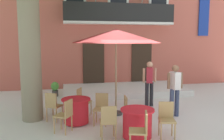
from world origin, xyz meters
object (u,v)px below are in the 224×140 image
(cafe_chair_near_tree_0, at_px, (65,114))
(cafe_chair_near_tree_3, at_px, (53,105))
(cafe_chair_middle_1, at_px, (129,109))
(cafe_chair_middle_2, at_px, (108,120))
(cafe_table_middle, at_px, (137,123))
(pedestrian_near_entrance, at_px, (149,81))
(cafe_chair_near_tree_1, at_px, (101,107))
(pedestrian_mid_plaza, at_px, (175,87))
(cafe_table_near_tree, at_px, (76,111))
(ground_planter_left, at_px, (55,88))
(cafe_chair_middle_0, at_px, (166,117))
(cafe_umbrella, at_px, (116,36))
(cafe_chair_middle_3, at_px, (141,129))
(cafe_chair_near_tree_2, at_px, (82,100))

(cafe_chair_near_tree_0, relative_size, cafe_chair_near_tree_3, 1.00)
(cafe_chair_middle_1, height_order, cafe_chair_middle_2, same)
(cafe_table_middle, distance_m, pedestrian_near_entrance, 3.12)
(pedestrian_near_entrance, bearing_deg, cafe_chair_near_tree_1, -143.04)
(pedestrian_mid_plaza, bearing_deg, pedestrian_near_entrance, 106.04)
(cafe_table_near_tree, distance_m, cafe_chair_middle_2, 1.60)
(ground_planter_left, bearing_deg, cafe_chair_near_tree_0, -84.54)
(cafe_table_near_tree, distance_m, pedestrian_near_entrance, 3.17)
(pedestrian_near_entrance, xyz_separation_m, pedestrian_mid_plaza, (0.38, -1.32, 0.00))
(cafe_chair_middle_0, distance_m, cafe_umbrella, 3.10)
(cafe_chair_middle_1, distance_m, cafe_chair_middle_3, 1.50)
(cafe_table_near_tree, bearing_deg, cafe_chair_middle_0, -34.04)
(cafe_chair_near_tree_3, xyz_separation_m, cafe_chair_middle_0, (2.90, -1.81, 0.00))
(cafe_chair_middle_2, bearing_deg, ground_planter_left, 105.84)
(cafe_table_near_tree, height_order, cafe_chair_near_tree_0, cafe_chair_near_tree_0)
(cafe_chair_near_tree_2, relative_size, cafe_chair_near_tree_3, 1.00)
(cafe_chair_middle_2, relative_size, cafe_umbrella, 0.31)
(cafe_chair_near_tree_2, bearing_deg, cafe_chair_near_tree_0, -111.85)
(cafe_table_near_tree, distance_m, cafe_umbrella, 2.67)
(cafe_chair_middle_3, xyz_separation_m, pedestrian_mid_plaza, (1.85, 2.18, 0.43))
(cafe_chair_middle_3, distance_m, pedestrian_near_entrance, 3.83)
(cafe_chair_middle_0, bearing_deg, cafe_chair_near_tree_0, 162.18)
(cafe_chair_near_tree_0, bearing_deg, ground_planter_left, 95.46)
(cafe_chair_middle_0, height_order, cafe_umbrella, cafe_umbrella)
(cafe_chair_middle_0, relative_size, cafe_umbrella, 0.31)
(cafe_chair_near_tree_0, height_order, cafe_table_middle, cafe_chair_near_tree_0)
(cafe_chair_near_tree_0, height_order, cafe_umbrella, cafe_umbrella)
(cafe_chair_near_tree_3, height_order, cafe_umbrella, cafe_umbrella)
(cafe_table_middle, relative_size, ground_planter_left, 1.33)
(cafe_chair_near_tree_2, xyz_separation_m, cafe_chair_middle_1, (1.23, -1.35, 0.00))
(cafe_chair_near_tree_1, bearing_deg, cafe_chair_middle_0, -41.49)
(cafe_umbrella, relative_size, pedestrian_mid_plaza, 1.71)
(cafe_chair_near_tree_0, distance_m, cafe_chair_middle_1, 1.79)
(cafe_umbrella, bearing_deg, cafe_table_middle, -86.73)
(cafe_table_near_tree, relative_size, cafe_umbrella, 0.30)
(cafe_chair_near_tree_2, distance_m, cafe_table_middle, 2.44)
(cafe_chair_near_tree_1, relative_size, cafe_chair_middle_3, 1.00)
(cafe_umbrella, bearing_deg, cafe_chair_near_tree_2, 175.43)
(cafe_umbrella, relative_size, ground_planter_left, 4.47)
(cafe_chair_near_tree_3, bearing_deg, pedestrian_near_entrance, 16.92)
(cafe_chair_near_tree_2, relative_size, cafe_chair_middle_1, 1.00)
(pedestrian_mid_plaza, bearing_deg, cafe_table_near_tree, -179.10)
(cafe_chair_middle_3, height_order, ground_planter_left, cafe_chair_middle_3)
(cafe_table_middle, relative_size, pedestrian_mid_plaza, 0.51)
(cafe_chair_near_tree_1, height_order, pedestrian_mid_plaza, pedestrian_mid_plaza)
(cafe_table_middle, bearing_deg, cafe_chair_middle_1, 90.36)
(cafe_table_near_tree, height_order, cafe_chair_middle_2, cafe_chair_middle_2)
(cafe_chair_near_tree_2, bearing_deg, cafe_chair_middle_2, -77.37)
(cafe_table_middle, xyz_separation_m, pedestrian_mid_plaza, (1.71, 1.44, 0.57))
(cafe_chair_near_tree_1, relative_size, cafe_table_middle, 1.05)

